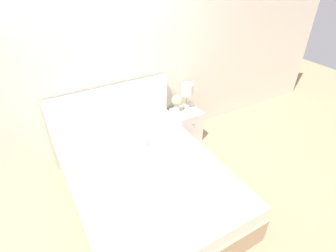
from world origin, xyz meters
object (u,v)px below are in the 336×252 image
bed (145,180)px  nightstand (186,125)px  alarm_clock (192,110)px  table_lamp (187,91)px  flower_vase (177,102)px

bed → nightstand: size_ratio=4.15×
alarm_clock → table_lamp: bearing=93.5°
table_lamp → flower_vase: 0.22m
nightstand → table_lamp: (0.05, 0.07, 0.54)m
table_lamp → alarm_clock: (0.01, -0.13, -0.25)m
bed → alarm_clock: 1.37m
table_lamp → alarm_clock: table_lamp is taller
bed → flower_vase: 1.33m
bed → nightstand: bearing=35.7°
flower_vase → alarm_clock: 0.26m
nightstand → alarm_clock: size_ratio=7.42×
table_lamp → nightstand: bearing=-123.8°
bed → flower_vase: bed is taller
bed → nightstand: 1.33m
nightstand → flower_vase: size_ratio=1.94×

